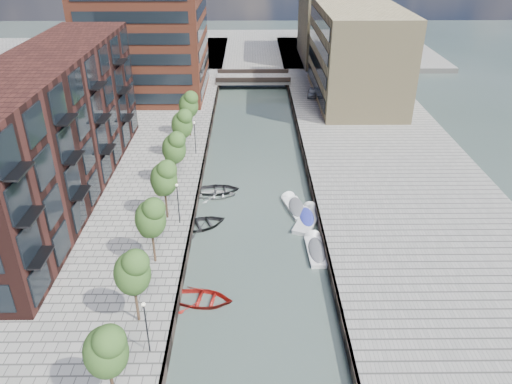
{
  "coord_description": "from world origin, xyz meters",
  "views": [
    {
      "loc": [
        -0.45,
        -16.01,
        25.91
      ],
      "look_at": [
        0.0,
        25.38,
        3.5
      ],
      "focal_mm": 35.0,
      "sensor_mm": 36.0,
      "label": 1
    }
  ],
  "objects_px": {
    "sloop_3": "(217,197)",
    "motorboat_2": "(309,220)",
    "car": "(313,92)",
    "sloop_2": "(203,302)",
    "bridge": "(253,78)",
    "tree_2": "(150,217)",
    "tree_6": "(188,104)",
    "motorboat_1": "(316,249)",
    "motorboat_4": "(295,207)",
    "sloop_4": "(218,192)",
    "tree_5": "(182,123)",
    "sloop_1": "(202,227)",
    "tree_0": "(105,349)",
    "tree_1": "(132,271)",
    "motorboat_3": "(307,217)",
    "tree_4": "(174,147)",
    "tree_3": "(164,177)"
  },
  "relations": [
    {
      "from": "sloop_1",
      "to": "tree_1",
      "type": "bearing_deg",
      "value": 143.38
    },
    {
      "from": "sloop_2",
      "to": "sloop_3",
      "type": "distance_m",
      "value": 16.89
    },
    {
      "from": "sloop_3",
      "to": "motorboat_1",
      "type": "bearing_deg",
      "value": -138.62
    },
    {
      "from": "tree_1",
      "to": "motorboat_1",
      "type": "xyz_separation_m",
      "value": [
        13.82,
        9.68,
        -5.11
      ]
    },
    {
      "from": "sloop_1",
      "to": "car",
      "type": "bearing_deg",
      "value": -45.02
    },
    {
      "from": "tree_0",
      "to": "tree_1",
      "type": "xyz_separation_m",
      "value": [
        0.0,
        7.0,
        0.0
      ]
    },
    {
      "from": "motorboat_1",
      "to": "sloop_2",
      "type": "bearing_deg",
      "value": -145.01
    },
    {
      "from": "tree_3",
      "to": "tree_4",
      "type": "relative_size",
      "value": 1.0
    },
    {
      "from": "tree_0",
      "to": "tree_2",
      "type": "height_order",
      "value": "same"
    },
    {
      "from": "sloop_3",
      "to": "motorboat_2",
      "type": "distance_m",
      "value": 10.65
    },
    {
      "from": "motorboat_3",
      "to": "motorboat_4",
      "type": "distance_m",
      "value": 2.28
    },
    {
      "from": "sloop_1",
      "to": "tree_3",
      "type": "bearing_deg",
      "value": 63.67
    },
    {
      "from": "tree_6",
      "to": "motorboat_1",
      "type": "distance_m",
      "value": 29.3
    },
    {
      "from": "bridge",
      "to": "motorboat_4",
      "type": "height_order",
      "value": "bridge"
    },
    {
      "from": "tree_3",
      "to": "sloop_1",
      "type": "distance_m",
      "value": 6.21
    },
    {
      "from": "bridge",
      "to": "motorboat_4",
      "type": "relative_size",
      "value": 2.57
    },
    {
      "from": "sloop_4",
      "to": "bridge",
      "type": "bearing_deg",
      "value": -11.73
    },
    {
      "from": "tree_0",
      "to": "sloop_1",
      "type": "height_order",
      "value": "tree_0"
    },
    {
      "from": "tree_3",
      "to": "tree_4",
      "type": "distance_m",
      "value": 7.0
    },
    {
      "from": "sloop_4",
      "to": "motorboat_3",
      "type": "bearing_deg",
      "value": -127.12
    },
    {
      "from": "car",
      "to": "motorboat_3",
      "type": "bearing_deg",
      "value": -88.96
    },
    {
      "from": "tree_3",
      "to": "sloop_3",
      "type": "bearing_deg",
      "value": 53.57
    },
    {
      "from": "tree_1",
      "to": "tree_3",
      "type": "xyz_separation_m",
      "value": [
        0.0,
        14.0,
        0.0
      ]
    },
    {
      "from": "motorboat_1",
      "to": "car",
      "type": "bearing_deg",
      "value": 84.18
    },
    {
      "from": "bridge",
      "to": "car",
      "type": "distance_m",
      "value": 13.4
    },
    {
      "from": "sloop_4",
      "to": "motorboat_2",
      "type": "relative_size",
      "value": 0.92
    },
    {
      "from": "sloop_2",
      "to": "motorboat_3",
      "type": "relative_size",
      "value": 1.01
    },
    {
      "from": "tree_2",
      "to": "sloop_1",
      "type": "bearing_deg",
      "value": 64.83
    },
    {
      "from": "tree_0",
      "to": "sloop_3",
      "type": "bearing_deg",
      "value": 80.84
    },
    {
      "from": "bridge",
      "to": "tree_1",
      "type": "distance_m",
      "value": 61.71
    },
    {
      "from": "tree_6",
      "to": "motorboat_2",
      "type": "distance_m",
      "value": 24.93
    },
    {
      "from": "sloop_2",
      "to": "car",
      "type": "xyz_separation_m",
      "value": [
        13.85,
        48.67,
        1.66
      ]
    },
    {
      "from": "tree_5",
      "to": "car",
      "type": "bearing_deg",
      "value": 52.58
    },
    {
      "from": "bridge",
      "to": "sloop_3",
      "type": "bearing_deg",
      "value": -95.79
    },
    {
      "from": "bridge",
      "to": "tree_0",
      "type": "relative_size",
      "value": 2.18
    },
    {
      "from": "tree_1",
      "to": "motorboat_4",
      "type": "height_order",
      "value": "tree_1"
    },
    {
      "from": "tree_4",
      "to": "sloop_1",
      "type": "bearing_deg",
      "value": -65.8
    },
    {
      "from": "tree_4",
      "to": "motorboat_2",
      "type": "distance_m",
      "value": 15.92
    },
    {
      "from": "tree_4",
      "to": "car",
      "type": "distance_m",
      "value": 35.77
    },
    {
      "from": "bridge",
      "to": "tree_2",
      "type": "distance_m",
      "value": 54.81
    },
    {
      "from": "tree_5",
      "to": "sloop_1",
      "type": "height_order",
      "value": "tree_5"
    },
    {
      "from": "tree_2",
      "to": "tree_5",
      "type": "height_order",
      "value": "same"
    },
    {
      "from": "car",
      "to": "sloop_2",
      "type": "bearing_deg",
      "value": -97.81
    },
    {
      "from": "tree_6",
      "to": "motorboat_4",
      "type": "relative_size",
      "value": 1.18
    },
    {
      "from": "bridge",
      "to": "motorboat_1",
      "type": "xyz_separation_m",
      "value": [
        5.32,
        -51.32,
        -1.2
      ]
    },
    {
      "from": "tree_5",
      "to": "motorboat_4",
      "type": "relative_size",
      "value": 1.18
    },
    {
      "from": "tree_0",
      "to": "tree_5",
      "type": "xyz_separation_m",
      "value": [
        0.0,
        35.0,
        0.0
      ]
    },
    {
      "from": "tree_0",
      "to": "motorboat_1",
      "type": "distance_m",
      "value": 22.25
    },
    {
      "from": "motorboat_3",
      "to": "sloop_2",
      "type": "bearing_deg",
      "value": -127.22
    },
    {
      "from": "tree_0",
      "to": "tree_1",
      "type": "distance_m",
      "value": 7.0
    }
  ]
}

